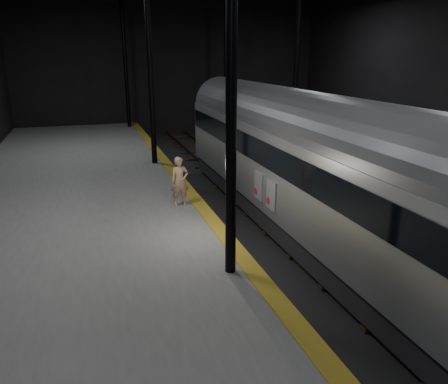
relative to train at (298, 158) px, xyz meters
name	(u,v)px	position (x,y,z in m)	size (l,w,h in m)	color
ground	(294,231)	(0.00, 0.01, -2.78)	(44.00, 44.00, 0.00)	black
platform_left	(79,245)	(-7.50, 0.01, -2.28)	(9.00, 43.80, 1.00)	#595956
tactile_strip	(208,215)	(-3.25, 0.01, -1.77)	(0.50, 43.80, 0.01)	olive
track	(294,230)	(0.00, 0.01, -2.71)	(2.40, 43.00, 0.24)	#3F3328
train	(298,158)	(0.00, 0.00, 0.00)	(2.79, 18.62, 4.98)	#999CA1
woman	(180,181)	(-3.93, 1.34, -0.89)	(0.65, 0.42, 1.77)	tan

